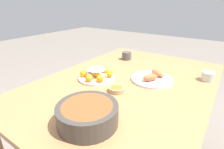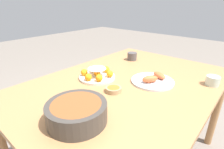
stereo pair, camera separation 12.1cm
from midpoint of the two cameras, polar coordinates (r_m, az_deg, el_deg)
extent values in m
cylinder|color=#A87547|center=(2.16, 1.44, -2.04)|extent=(0.06, 0.06, 0.73)
cylinder|color=#A87547|center=(1.88, 27.15, -8.87)|extent=(0.06, 0.06, 0.73)
cube|color=#A87547|center=(1.22, 2.30, -2.78)|extent=(1.51, 1.06, 0.03)
cylinder|color=silver|center=(1.25, -7.79, -1.07)|extent=(0.26, 0.26, 0.02)
sphere|color=orange|center=(1.17, -10.51, -1.25)|extent=(0.05, 0.05, 0.05)
sphere|color=orange|center=(1.16, -6.92, -1.39)|extent=(0.05, 0.05, 0.05)
sphere|color=orange|center=(1.22, -3.62, 0.14)|extent=(0.05, 0.05, 0.05)
sphere|color=orange|center=(1.30, -5.01, 1.54)|extent=(0.05, 0.05, 0.05)
sphere|color=orange|center=(1.32, -9.46, 1.62)|extent=(0.05, 0.05, 0.05)
sphere|color=orange|center=(1.26, -12.08, 0.25)|extent=(0.05, 0.05, 0.05)
ellipsoid|color=white|center=(1.23, -7.95, 1.69)|extent=(0.13, 0.13, 0.02)
sphere|color=orange|center=(1.24, -7.87, 0.29)|extent=(0.05, 0.05, 0.05)
cylinder|color=#3D3833|center=(0.81, -12.32, -12.74)|extent=(0.28, 0.28, 0.09)
cylinder|color=brown|center=(0.79, -12.57, -10.32)|extent=(0.23, 0.23, 0.01)
cylinder|color=tan|center=(1.07, -1.79, -4.93)|extent=(0.10, 0.10, 0.03)
cylinder|color=#B26623|center=(1.06, -1.79, -4.40)|extent=(0.08, 0.08, 0.01)
cylinder|color=silver|center=(1.24, 10.17, -1.59)|extent=(0.29, 0.29, 0.01)
ellipsoid|color=#E06033|center=(1.19, 9.53, -0.99)|extent=(0.12, 0.10, 0.05)
ellipsoid|color=#E06033|center=(1.28, 12.15, 0.29)|extent=(0.10, 0.12, 0.04)
cylinder|color=#4C4747|center=(1.65, 2.70, 6.10)|extent=(0.09, 0.09, 0.07)
cylinder|color=beige|center=(1.35, 26.63, -0.60)|extent=(0.08, 0.08, 0.06)
camera|label=1|loc=(0.06, -92.86, -1.21)|focal=28.00mm
camera|label=2|loc=(0.06, 87.14, 1.21)|focal=28.00mm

